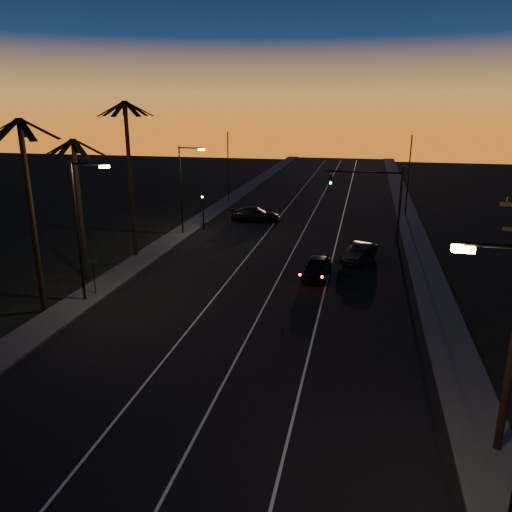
% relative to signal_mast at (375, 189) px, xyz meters
% --- Properties ---
extents(road, '(20.00, 170.00, 0.01)m').
position_rel_signal_mast_xyz_m(road, '(-7.14, -9.99, -4.78)').
color(road, black).
rests_on(road, ground).
extents(sidewalk_left, '(2.40, 170.00, 0.16)m').
position_rel_signal_mast_xyz_m(sidewalk_left, '(-18.34, -9.99, -4.70)').
color(sidewalk_left, '#31312F').
rests_on(sidewalk_left, ground).
extents(sidewalk_right, '(2.40, 170.00, 0.16)m').
position_rel_signal_mast_xyz_m(sidewalk_right, '(4.06, -9.99, -4.70)').
color(sidewalk_right, '#31312F').
rests_on(sidewalk_right, ground).
extents(lane_stripe_left, '(0.12, 160.00, 0.01)m').
position_rel_signal_mast_xyz_m(lane_stripe_left, '(-10.14, -9.99, -4.76)').
color(lane_stripe_left, silver).
rests_on(lane_stripe_left, road).
extents(lane_stripe_mid, '(0.12, 160.00, 0.01)m').
position_rel_signal_mast_xyz_m(lane_stripe_mid, '(-6.64, -9.99, -4.76)').
color(lane_stripe_mid, silver).
rests_on(lane_stripe_mid, road).
extents(lane_stripe_right, '(0.12, 160.00, 0.01)m').
position_rel_signal_mast_xyz_m(lane_stripe_right, '(-3.14, -9.99, -4.76)').
color(lane_stripe_right, silver).
rests_on(lane_stripe_right, road).
extents(palm_near, '(4.25, 4.16, 11.53)m').
position_rel_signal_mast_xyz_m(palm_near, '(-19.74, -21.99, 2.29)').
color(palm_near, black).
rests_on(palm_near, ground).
extents(palm_mid, '(4.25, 4.16, 10.03)m').
position_rel_signal_mast_xyz_m(palm_mid, '(-20.34, -15.99, 1.47)').
color(palm_mid, black).
rests_on(palm_mid, ground).
extents(palm_far, '(4.25, 4.16, 12.53)m').
position_rel_signal_mast_xyz_m(palm_far, '(-19.34, -9.99, 2.83)').
color(palm_far, black).
rests_on(palm_far, ground).
extents(streetlight_left_near, '(2.55, 0.26, 9.00)m').
position_rel_signal_mast_xyz_m(streetlight_left_near, '(-17.84, -19.99, 0.54)').
color(streetlight_left_near, black).
rests_on(streetlight_left_near, ground).
extents(streetlight_left_far, '(2.55, 0.26, 8.50)m').
position_rel_signal_mast_xyz_m(streetlight_left_far, '(-17.82, -1.99, 0.28)').
color(streetlight_left_far, black).
rests_on(streetlight_left_far, ground).
extents(street_sign, '(0.70, 0.06, 2.60)m').
position_rel_signal_mast_xyz_m(street_sign, '(-17.94, -18.99, -3.13)').
color(street_sign, black).
rests_on(street_sign, ground).
extents(signal_mast, '(7.10, 0.41, 7.00)m').
position_rel_signal_mast_xyz_m(signal_mast, '(0.00, 0.00, 0.00)').
color(signal_mast, black).
rests_on(signal_mast, ground).
extents(signal_post, '(0.28, 0.37, 4.20)m').
position_rel_signal_mast_xyz_m(signal_post, '(-16.64, -0.01, -1.89)').
color(signal_post, black).
rests_on(signal_post, ground).
extents(far_pole_left, '(0.14, 0.14, 9.00)m').
position_rel_signal_mast_xyz_m(far_pole_left, '(-18.14, 15.01, -0.28)').
color(far_pole_left, black).
rests_on(far_pole_left, ground).
extents(far_pole_right, '(0.14, 0.14, 9.00)m').
position_rel_signal_mast_xyz_m(far_pole_right, '(3.86, 12.01, -0.28)').
color(far_pole_right, black).
rests_on(far_pole_right, ground).
extents(lead_car, '(2.09, 5.11, 1.53)m').
position_rel_signal_mast_xyz_m(lead_car, '(-3.93, -12.06, -4.00)').
color(lead_car, black).
rests_on(lead_car, road).
extents(right_car, '(2.96, 4.63, 1.44)m').
position_rel_signal_mast_xyz_m(right_car, '(-1.00, -7.36, -4.05)').
color(right_car, black).
rests_on(right_car, road).
extents(cross_car, '(5.58, 2.86, 1.55)m').
position_rel_signal_mast_xyz_m(cross_car, '(-12.34, 4.91, -4.00)').
color(cross_car, black).
rests_on(cross_car, road).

